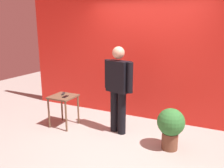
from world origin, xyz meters
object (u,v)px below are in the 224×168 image
at_px(standing_person, 118,86).
at_px(cell_phone, 65,97).
at_px(potted_plant, 171,125).
at_px(tv_remote, 63,94).
at_px(side_table, 63,101).

xyz_separation_m(standing_person, cell_phone, (-1.02, -0.23, -0.27)).
relative_size(cell_phone, potted_plant, 0.21).
height_order(tv_remote, potted_plant, potted_plant).
distance_m(cell_phone, tv_remote, 0.20).
bearing_deg(tv_remote, potted_plant, -28.50).
bearing_deg(cell_phone, standing_person, 10.81).
relative_size(standing_person, side_table, 2.57).
distance_m(side_table, cell_phone, 0.15).
bearing_deg(tv_remote, standing_person, -20.59).
xyz_separation_m(cell_phone, potted_plant, (2.03, 0.02, -0.22)).
distance_m(standing_person, tv_remote, 1.20).
bearing_deg(standing_person, potted_plant, -11.78).
relative_size(side_table, potted_plant, 0.91).
relative_size(side_table, tv_remote, 3.68).
distance_m(standing_person, potted_plant, 1.15).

